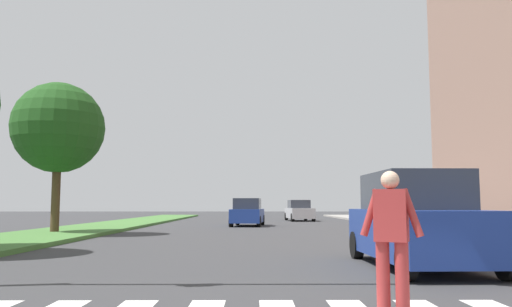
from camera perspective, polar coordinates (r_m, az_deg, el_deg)
The scene contains 9 objects.
ground_plane at distance 28.89m, azimuth 0.24°, elevation -8.27°, with size 140.00×140.00×0.00m, color #38383A.
median_strip at distance 28.12m, azimuth -17.59°, elevation -7.92°, with size 4.10×64.00×0.15m, color #477A38.
tree_far at distance 23.87m, azimuth -21.13°, elevation 2.65°, with size 3.93×3.93×6.44m.
sidewalk_right at distance 28.55m, azimuth 19.46°, elevation -7.83°, with size 3.00×64.00×0.15m, color #9E9991.
traffic_light_gantry at distance 9.26m, azimuth -24.71°, elevation 14.35°, with size 9.40×0.30×6.00m.
pedestrian_performer at distance 6.36m, azimuth 14.83°, elevation -8.70°, with size 0.72×0.39×1.69m.
suv_crossing at distance 11.24m, azimuth 17.48°, elevation -7.27°, with size 2.06×4.64×1.97m.
sedan_midblock at distance 31.37m, azimuth -0.95°, elevation -6.65°, with size 2.16×4.26×1.67m.
sedan_distant at distance 41.47m, azimuth 4.83°, elevation -6.41°, with size 2.12×4.67×1.67m.
Camera 1 is at (-0.32, 1.14, 1.28)m, focal length 35.96 mm.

